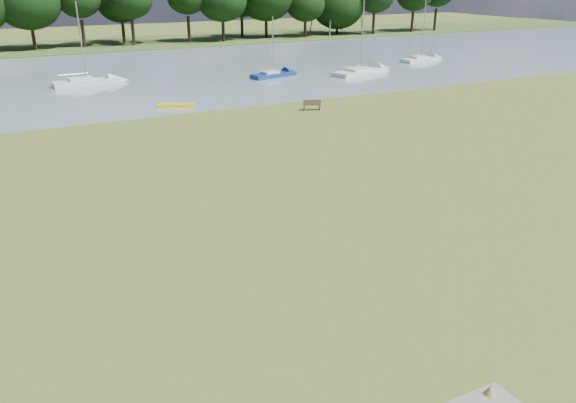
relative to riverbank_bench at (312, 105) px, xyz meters
name	(u,v)px	position (x,y,z in m)	size (l,w,h in m)	color
ground	(244,228)	(-13.77, -18.53, -0.45)	(220.00, 220.00, 0.00)	olive
river	(89,79)	(-13.77, 23.47, -0.45)	(220.00, 40.00, 0.10)	gray
far_bank	(57,48)	(-13.77, 53.47, -0.45)	(220.00, 20.00, 0.40)	#4C6626
riverbank_bench	(312,105)	(0.00, 0.00, 0.00)	(1.51, 0.97, 0.90)	brown
kayak	(176,106)	(-9.57, 5.81, -0.25)	(3.02, 0.71, 0.30)	yellow
tree_line	(63,5)	(-12.56, 49.47, 5.70)	(145.07, 8.49, 10.28)	black
sailboat_0	(273,73)	(3.87, 15.46, -0.01)	(5.47, 2.74, 6.19)	navy
sailboat_2	(421,58)	(25.57, 17.57, 0.00)	(6.25, 2.76, 7.84)	silver
sailboat_4	(360,70)	(13.28, 12.85, 0.03)	(7.71, 4.17, 9.40)	silver
sailboat_5	(85,80)	(-14.69, 19.52, 0.09)	(6.40, 2.24, 7.88)	silver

